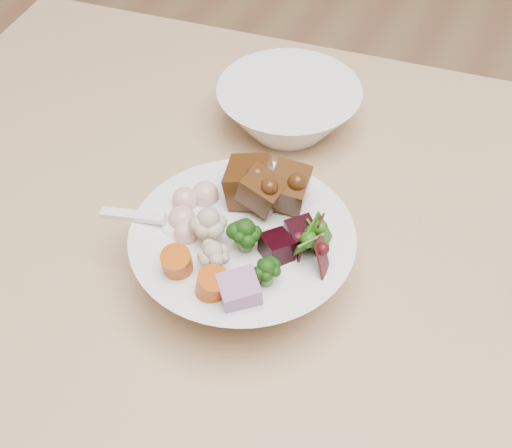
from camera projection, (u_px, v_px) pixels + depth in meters
name	position (u px, v px, depth m)	size (l,w,h in m)	color
food_bowl	(245.00, 253.00, 0.62)	(0.19, 0.19, 0.10)	white
soup_spoon	(165.00, 225.00, 0.61)	(0.09, 0.03, 0.02)	white
side_bowl	(288.00, 108.00, 0.77)	(0.15, 0.15, 0.05)	white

